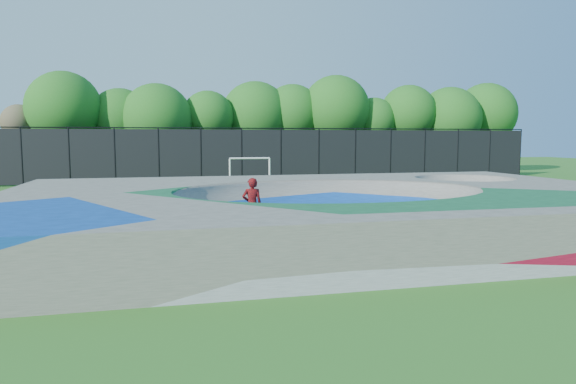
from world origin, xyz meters
name	(u,v)px	position (x,y,z in m)	size (l,w,h in m)	color
ground	(330,231)	(0.00, 0.00, 0.00)	(120.00, 120.00, 0.00)	#27621B
skate_deck	(331,210)	(0.00, 0.00, 0.75)	(22.00, 14.00, 1.50)	gray
skater	(252,205)	(-2.71, 0.50, 0.95)	(0.69, 0.45, 1.90)	#A80E0D
skateboard	(252,231)	(-2.71, 0.50, 0.03)	(0.78, 0.22, 0.05)	black
soccer_goal	(250,166)	(0.18, 18.40, 1.34)	(2.92, 0.12, 1.93)	white
fence	(242,154)	(0.00, 21.00, 2.10)	(48.09, 0.09, 4.04)	black
treeline	(272,115)	(3.39, 26.01, 5.19)	(52.65, 7.88, 8.73)	#442D22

